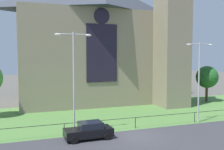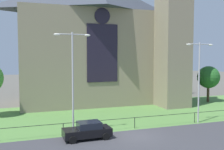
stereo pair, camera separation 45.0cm
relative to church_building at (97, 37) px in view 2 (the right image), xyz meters
name	(u,v)px [view 2 (the right image)]	position (x,y,z in m)	size (l,w,h in m)	color
ground	(104,114)	(-1.65, -9.04, -10.27)	(160.00, 160.00, 0.00)	#56544C
road_asphalt	(147,143)	(-1.65, -21.04, -10.27)	(120.00, 8.00, 0.01)	#38383D
grass_verge	(109,117)	(-1.65, -11.04, -10.27)	(120.00, 20.00, 0.01)	#517F3D
church_building	(97,37)	(0.00, 0.00, 0.00)	(23.20, 16.20, 26.00)	gray
iron_railing	(135,119)	(-0.77, -16.54, -9.31)	(28.79, 0.07, 1.13)	black
tree_right_far	(208,77)	(16.75, -5.88, -6.34)	(3.52, 3.52, 5.71)	#423021
streetlamp_near	(73,71)	(-7.04, -16.64, -4.37)	(3.37, 0.26, 9.46)	#B2B2B7
streetlamp_far	(199,72)	(6.78, -16.64, -4.74)	(3.37, 0.26, 8.78)	#B2B2B7
parked_car_black	(87,130)	(-6.09, -18.29, -9.53)	(4.24, 2.10, 1.51)	black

